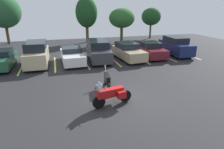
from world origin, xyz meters
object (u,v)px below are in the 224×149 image
car_champagne (37,54)px  car_charcoal (98,51)px  car_tan (128,51)px  car_maroon (151,50)px  car_green (1,59)px  motorcycle_touring (111,94)px  motorcycle_second (107,80)px  car_white (72,56)px  car_navy (175,46)px

car_champagne → car_charcoal: size_ratio=0.93×
car_tan → car_maroon: size_ratio=1.05×
car_champagne → car_tan: car_champagne is taller
car_champagne → car_maroon: (10.76, 0.05, -0.30)m
car_green → car_charcoal: (8.23, 0.09, 0.21)m
motorcycle_touring → car_charcoal: car_charcoal is taller
motorcycle_touring → motorcycle_second: (0.34, 2.13, -0.08)m
car_tan → car_maroon: car_tan is taller
motorcycle_second → car_white: 6.70m
motorcycle_touring → motorcycle_second: 2.16m
car_green → car_tan: (11.06, -0.29, 0.03)m
car_charcoal → car_maroon: size_ratio=1.07×
car_charcoal → motorcycle_touring: bearing=-98.3°
car_tan → car_charcoal: bearing=172.4°
car_maroon → car_navy: size_ratio=0.92×
car_maroon → car_navy: 2.95m
motorcycle_touring → car_white: (-1.16, 8.65, 0.05)m
car_charcoal → car_green: bearing=-179.4°
car_tan → motorcycle_second: bearing=-120.8°
motorcycle_second → car_tan: size_ratio=0.48×
car_champagne → car_maroon: 10.76m
car_green → car_navy: size_ratio=0.91×
car_champagne → car_navy: car_champagne is taller
car_navy → motorcycle_second: bearing=-143.8°
motorcycle_second → car_navy: (9.23, 6.75, 0.38)m
motorcycle_touring → car_maroon: bearing=52.6°
car_charcoal → car_navy: car_navy is taller
car_maroon → car_champagne: bearing=-179.7°
car_tan → motorcycle_touring: bearing=-115.9°
car_green → car_maroon: car_maroon is taller
motorcycle_touring → car_charcoal: 8.94m
car_champagne → car_navy: 13.70m
car_green → car_maroon: size_ratio=0.99×
motorcycle_touring → car_green: (-6.94, 8.75, 0.10)m
car_white → car_tan: size_ratio=0.97×
car_white → car_tan: (5.28, -0.19, 0.08)m
car_white → car_tan: car_tan is taller
car_champagne → car_tan: (8.24, -0.17, -0.25)m
motorcycle_touring → car_navy: 13.06m
car_white → car_maroon: 7.80m
car_white → car_charcoal: bearing=4.4°
car_white → car_maroon: bearing=0.2°
motorcycle_touring → car_navy: bearing=42.8°
car_charcoal → car_navy: 8.29m
motorcycle_second → car_maroon: (6.29, 6.55, 0.17)m
motorcycle_touring → car_navy: car_navy is taller
motorcycle_second → car_navy: 11.44m
car_green → car_tan: car_tan is taller
motorcycle_touring → car_charcoal: size_ratio=0.47×
car_champagne → motorcycle_second: bearing=-55.5°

